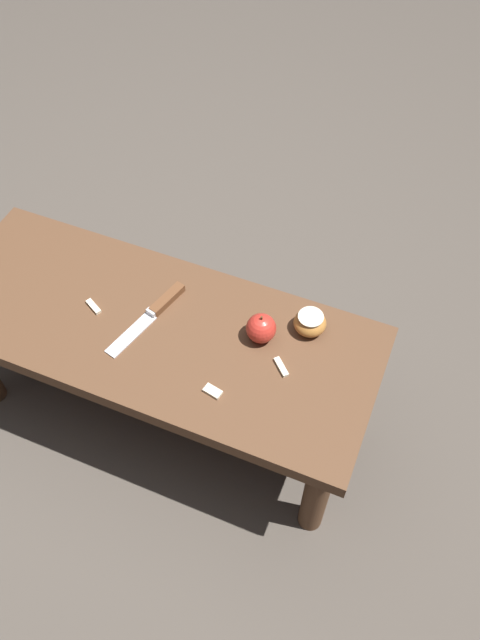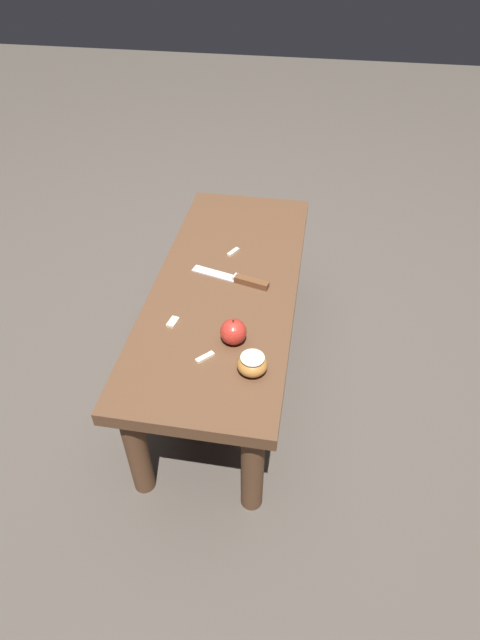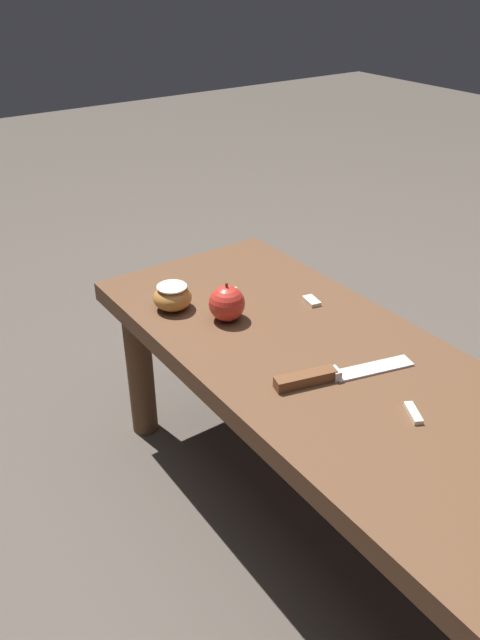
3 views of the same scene
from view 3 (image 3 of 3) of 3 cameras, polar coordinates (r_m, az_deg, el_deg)
ground_plane at (r=1.34m, az=7.72°, el=-18.17°), size 8.00×8.00×0.00m
wooden_bench at (r=1.12m, az=8.88°, el=-7.00°), size 1.08×0.43×0.39m
knife at (r=1.05m, az=7.82°, el=-5.13°), size 0.09×0.25×0.02m
apple_whole at (r=1.19m, az=-1.21°, el=1.53°), size 0.07×0.07×0.08m
apple_cut at (r=1.24m, az=-6.20°, el=2.10°), size 0.08×0.08×0.05m
apple_slice_near_knife at (r=1.00m, az=15.57°, el=-8.20°), size 0.05×0.04×0.01m
apple_slice_center at (r=1.29m, az=-0.75°, el=2.38°), size 0.05×0.05×0.01m
apple_slice_near_bowl at (r=1.27m, az=6.57°, el=1.75°), size 0.04×0.03×0.01m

